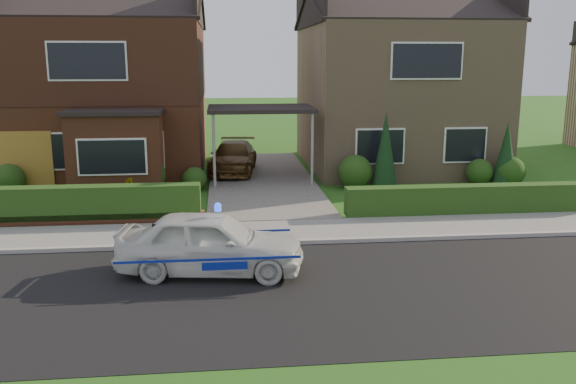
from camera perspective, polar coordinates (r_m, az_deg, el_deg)
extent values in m
plane|color=#1F5416|center=(12.18, 0.87, -9.26)|extent=(120.00, 120.00, 0.00)
cube|color=black|center=(12.18, 0.87, -9.26)|extent=(60.00, 6.00, 0.02)
cube|color=#9E9993|center=(15.02, -0.56, -4.77)|extent=(60.00, 0.16, 0.12)
cube|color=slate|center=(16.02, -0.92, -3.70)|extent=(60.00, 2.00, 0.10)
cube|color=#666059|center=(22.71, -2.52, 1.14)|extent=(3.80, 12.00, 0.12)
cube|color=brown|center=(25.66, -16.21, 8.37)|extent=(7.20, 8.00, 5.80)
cube|color=white|center=(22.25, -21.75, 3.54)|extent=(1.80, 0.08, 1.30)
cube|color=white|center=(21.62, -13.62, 3.84)|extent=(1.60, 0.08, 1.30)
cube|color=white|center=(21.66, -18.27, 11.56)|extent=(2.60, 0.08, 1.30)
cube|color=black|center=(25.61, -16.40, 11.60)|extent=(7.26, 8.06, 2.90)
cube|color=brown|center=(21.07, -15.79, 3.36)|extent=(3.00, 1.40, 2.70)
cube|color=black|center=(20.90, -16.02, 7.21)|extent=(3.20, 1.60, 0.14)
cube|color=#9E8060|center=(26.28, 9.86, 8.76)|extent=(7.20, 8.00, 5.80)
cube|color=white|center=(22.15, 8.60, 4.25)|extent=(1.80, 0.08, 1.30)
cube|color=white|center=(23.16, 16.23, 4.24)|extent=(1.60, 0.08, 1.30)
cube|color=white|center=(22.39, 12.86, 11.87)|extent=(2.60, 0.08, 1.30)
cube|color=black|center=(22.34, -2.58, 7.80)|extent=(3.80, 3.00, 0.14)
cylinder|color=gray|center=(21.07, -6.93, 3.74)|extent=(0.10, 0.10, 2.70)
cylinder|color=gray|center=(21.29, 2.27, 3.91)|extent=(0.10, 0.10, 2.70)
cube|color=olive|center=(22.53, -23.80, 2.56)|extent=(2.20, 0.10, 2.10)
cube|color=brown|center=(17.64, -20.43, -2.54)|extent=(7.70, 0.25, 0.36)
cube|color=#153611|center=(17.83, -20.27, -2.98)|extent=(7.50, 0.55, 0.90)
cube|color=#153611|center=(18.62, 16.79, -2.09)|extent=(7.50, 0.55, 0.80)
sphere|color=#153611|center=(22.27, -24.66, 1.04)|extent=(1.08, 1.08, 1.08)
sphere|color=#153611|center=(21.05, -13.17, 1.59)|extent=(1.32, 1.32, 1.32)
sphere|color=#153611|center=(21.25, -8.76, 1.21)|extent=(0.84, 0.84, 0.84)
sphere|color=#153611|center=(21.49, 6.30, 1.90)|extent=(1.20, 1.20, 1.20)
sphere|color=#153611|center=(23.03, 17.49, 1.80)|extent=(0.96, 0.96, 0.96)
sphere|color=#153611|center=(23.17, 20.06, 1.83)|extent=(1.08, 1.08, 1.08)
cone|color=black|center=(21.42, 9.07, 3.68)|extent=(0.90, 0.90, 2.60)
cone|color=black|center=(22.99, 19.72, 3.20)|extent=(0.90, 0.90, 2.20)
imported|color=silver|center=(13.01, -7.27, -4.80)|extent=(2.11, 4.11, 1.34)
sphere|color=#193FF2|center=(12.80, -6.48, -1.57)|extent=(0.17, 0.17, 0.17)
cube|color=navy|center=(12.27, -7.32, -6.13)|extent=(3.62, 0.02, 0.05)
cube|color=navy|center=(13.79, -7.20, -4.03)|extent=(3.62, 0.01, 0.05)
ellipsoid|color=black|center=(12.91, -12.20, -3.87)|extent=(0.22, 0.17, 0.21)
sphere|color=white|center=(12.85, -12.16, -3.98)|extent=(0.11, 0.11, 0.11)
sphere|color=black|center=(12.85, -12.15, -3.29)|extent=(0.13, 0.13, 0.13)
cone|color=black|center=(12.85, -12.36, -3.00)|extent=(0.04, 0.04, 0.05)
cone|color=black|center=(12.84, -11.96, -2.99)|extent=(0.04, 0.04, 0.05)
imported|color=brown|center=(23.95, -5.14, 3.27)|extent=(2.14, 4.23, 1.18)
imported|color=gray|center=(20.01, -14.85, 0.19)|extent=(0.52, 0.46, 0.80)
imported|color=gray|center=(17.75, -9.56, -1.18)|extent=(0.50, 0.50, 0.75)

